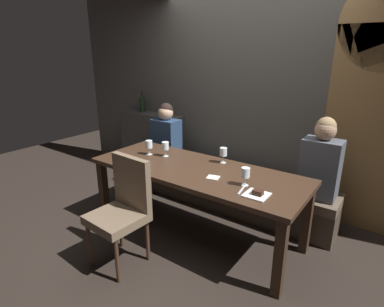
# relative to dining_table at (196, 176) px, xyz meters

# --- Properties ---
(ground) EXTENTS (9.00, 9.00, 0.00)m
(ground) POSITION_rel_dining_table_xyz_m (0.00, 0.00, -0.65)
(ground) COLOR black
(back_wall_tiled) EXTENTS (6.00, 0.12, 3.00)m
(back_wall_tiled) POSITION_rel_dining_table_xyz_m (0.00, 1.22, 0.85)
(back_wall_tiled) COLOR #4C4944
(back_wall_tiled) RESTS_ON ground
(arched_door) EXTENTS (0.90, 0.05, 2.55)m
(arched_door) POSITION_rel_dining_table_xyz_m (1.35, 1.15, 0.71)
(arched_door) COLOR olive
(arched_door) RESTS_ON ground
(back_counter) EXTENTS (1.10, 0.28, 0.95)m
(back_counter) POSITION_rel_dining_table_xyz_m (-1.55, 1.04, -0.18)
(back_counter) COLOR #413E3A
(back_counter) RESTS_ON ground
(dining_table) EXTENTS (2.20, 0.84, 0.74)m
(dining_table) POSITION_rel_dining_table_xyz_m (0.00, 0.00, 0.00)
(dining_table) COLOR #342217
(dining_table) RESTS_ON ground
(banquette_bench) EXTENTS (2.50, 0.44, 0.45)m
(banquette_bench) POSITION_rel_dining_table_xyz_m (0.00, 0.70, -0.42)
(banquette_bench) COLOR #40352A
(banquette_bench) RESTS_ON ground
(chair_near_side) EXTENTS (0.47, 0.47, 0.98)m
(chair_near_side) POSITION_rel_dining_table_xyz_m (-0.28, -0.72, -0.09)
(chair_near_side) COLOR #3D281C
(chair_near_side) RESTS_ON ground
(diner_redhead) EXTENTS (0.36, 0.24, 0.76)m
(diner_redhead) POSITION_rel_dining_table_xyz_m (-0.97, 0.70, 0.16)
(diner_redhead) COLOR navy
(diner_redhead) RESTS_ON banquette_bench
(diner_bearded) EXTENTS (0.36, 0.24, 0.82)m
(diner_bearded) POSITION_rel_dining_table_xyz_m (1.01, 0.69, 0.18)
(diner_bearded) COLOR #4C515B
(diner_bearded) RESTS_ON banquette_bench
(wine_bottle_dark_red) EXTENTS (0.08, 0.08, 0.33)m
(wine_bottle_dark_red) POSITION_rel_dining_table_xyz_m (-1.74, 1.04, 0.42)
(wine_bottle_dark_red) COLOR black
(wine_bottle_dark_red) RESTS_ON back_counter
(wine_glass_center_front) EXTENTS (0.08, 0.08, 0.16)m
(wine_glass_center_front) POSITION_rel_dining_table_xyz_m (-0.49, 0.11, 0.20)
(wine_glass_center_front) COLOR silver
(wine_glass_center_front) RESTS_ON dining_table
(wine_glass_end_right) EXTENTS (0.08, 0.08, 0.16)m
(wine_glass_end_right) POSITION_rel_dining_table_xyz_m (-0.67, 0.05, 0.20)
(wine_glass_end_right) COLOR silver
(wine_glass_end_right) RESTS_ON dining_table
(wine_glass_near_left) EXTENTS (0.08, 0.08, 0.16)m
(wine_glass_near_left) POSITION_rel_dining_table_xyz_m (0.58, -0.09, 0.20)
(wine_glass_near_left) COLOR silver
(wine_glass_near_left) RESTS_ON dining_table
(wine_glass_end_left) EXTENTS (0.08, 0.08, 0.16)m
(wine_glass_end_left) POSITION_rel_dining_table_xyz_m (0.14, 0.30, 0.20)
(wine_glass_end_left) COLOR silver
(wine_glass_end_left) RESTS_ON dining_table
(dessert_plate) EXTENTS (0.19, 0.19, 0.05)m
(dessert_plate) POSITION_rel_dining_table_xyz_m (0.75, -0.21, 0.10)
(dessert_plate) COLOR white
(dessert_plate) RESTS_ON dining_table
(fork_on_table) EXTENTS (0.05, 0.17, 0.01)m
(fork_on_table) POSITION_rel_dining_table_xyz_m (0.61, -0.20, 0.09)
(fork_on_table) COLOR silver
(fork_on_table) RESTS_ON dining_table
(folded_napkin) EXTENTS (0.13, 0.12, 0.01)m
(folded_napkin) POSITION_rel_dining_table_xyz_m (0.27, -0.11, 0.09)
(folded_napkin) COLOR silver
(folded_napkin) RESTS_ON dining_table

